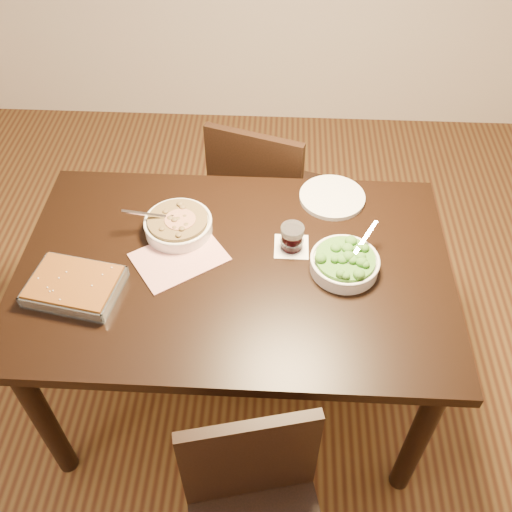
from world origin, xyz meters
TOP-DOWN VIEW (x-y plane):
  - ground at (0.00, 0.00)m, footprint 4.00×4.00m
  - table at (0.00, 0.00)m, footprint 1.40×0.90m
  - magazine_a at (-0.18, 0.02)m, footprint 0.35×0.33m
  - coaster at (0.18, 0.09)m, footprint 0.11×0.11m
  - stew_bowl at (-0.20, 0.15)m, footprint 0.26×0.23m
  - broccoli_bowl at (0.35, 0.00)m, footprint 0.22×0.23m
  - baking_dish at (-0.48, -0.13)m, footprint 0.31×0.25m
  - wine_tumbler at (0.18, 0.09)m, footprint 0.08×0.08m
  - dinner_plate at (0.33, 0.34)m, footprint 0.24×0.24m
  - chair_far at (0.06, 0.67)m, footprint 0.51×0.51m

SIDE VIEW (x-z plane):
  - ground at x=0.00m, z-range 0.00..0.00m
  - chair_far at x=0.06m, z-range 0.05..0.91m
  - table at x=0.00m, z-range 0.28..1.03m
  - coaster at x=0.18m, z-range 0.75..0.75m
  - magazine_a at x=-0.18m, z-range 0.75..0.76m
  - dinner_plate at x=0.33m, z-range 0.75..0.77m
  - baking_dish at x=-0.48m, z-range 0.75..0.80m
  - broccoli_bowl at x=0.35m, z-range 0.74..0.82m
  - stew_bowl at x=-0.20m, z-range 0.74..0.83m
  - wine_tumbler at x=0.18m, z-range 0.75..0.84m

